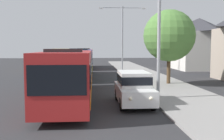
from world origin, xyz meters
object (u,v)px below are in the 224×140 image
Objects in this scene: bus_second_in_line at (81,62)px; bus_middle at (85,58)px; bus_lead at (71,73)px; white_suv at (134,87)px; streetlamp_near at (159,17)px; roadside_tree at (169,36)px; box_truck_oncoming at (61,59)px; streetlamp_mid at (122,31)px.

bus_second_in_line is 1.09× the size of bus_middle.
bus_lead is at bearing -90.00° from bus_middle.
streetlamp_near is at bearing 32.29° from white_suv.
bus_second_in_line is 2.53× the size of white_suv.
bus_lead and bus_middle have the same top height.
roadside_tree is at bearing 37.88° from bus_lead.
bus_second_in_line is at bearing -71.30° from box_truck_oncoming.
streetlamp_near is 0.92× the size of streetlamp_mid.
white_suv is 25.28m from box_truck_oncoming.
box_truck_oncoming is 1.11× the size of roadside_tree.
bus_middle is at bearing 111.83° from roadside_tree.
bus_second_in_line is at bearing 90.00° from bus_lead.
bus_second_in_line is 13.16m from bus_middle.
bus_middle is at bearing 97.61° from white_suv.
streetlamp_mid is at bearing 100.77° from roadside_tree.
streetlamp_mid is (5.40, -6.35, 3.83)m from bus_middle.
white_suv is (3.70, -14.53, -0.66)m from bus_second_in_line.
bus_lead is 10.45m from roadside_tree.
white_suv is at bearing -147.71° from streetlamp_near.
streetlamp_mid is (1.70, 21.34, 4.48)m from white_suv.
bus_middle is (-0.00, 26.14, -0.00)m from bus_lead.
bus_middle is at bearing 45.85° from box_truck_oncoming.
streetlamp_near reaches higher than white_suv.
roadside_tree is at bearing -79.23° from streetlamp_mid.
bus_middle is 1.52× the size of box_truck_oncoming.
streetlamp_near is at bearing -69.45° from box_truck_oncoming.
streetlamp_mid is at bearing 74.75° from bus_lead.
roadside_tree is at bearing -55.68° from box_truck_oncoming.
white_suv is 0.57× the size of streetlamp_near.
white_suv is 21.87m from streetlamp_mid.
bus_lead is 2.66× the size of white_suv.
streetlamp_mid reaches higher than streetlamp_near.
roadside_tree is at bearing 61.07° from white_suv.
roadside_tree is (7.98, -19.93, 2.62)m from bus_middle.
streetlamp_near is at bearing -111.16° from roadside_tree.
streetlamp_near is 20.27m from streetlamp_mid.
bus_middle is 27.94m from white_suv.
bus_second_in_line is at bearing 104.28° from white_suv.
streetlamp_mid is 13.88m from roadside_tree.
bus_lead is at bearing -90.00° from bus_second_in_line.
box_truck_oncoming is at bearing 108.70° from bus_second_in_line.
streetlamp_mid is 1.37× the size of roadside_tree.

